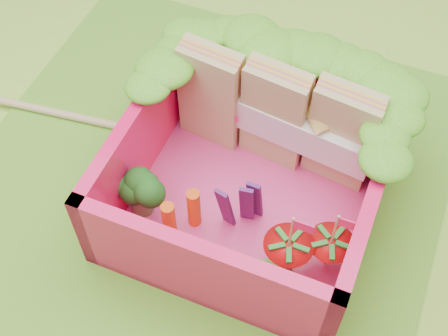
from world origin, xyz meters
TOP-DOWN VIEW (x-y plane):
  - ground at (0.00, 0.00)m, footprint 14.00×14.00m
  - placemat at (0.00, 0.00)m, footprint 2.60×2.60m
  - bento_floor at (0.29, -0.08)m, footprint 1.30×1.30m
  - bento_box at (0.29, -0.08)m, footprint 1.30×1.30m
  - lettuce_ruffle at (0.29, 0.40)m, footprint 1.43×0.76m
  - sandwich_stack at (0.30, 0.28)m, footprint 1.14×0.30m
  - broccoli at (-0.21, -0.35)m, footprint 0.34×0.34m
  - carrot_sticks at (0.04, -0.38)m, footprint 0.15×0.19m
  - purple_wedges at (0.31, -0.24)m, footprint 0.19×0.13m
  - strawberry_left at (0.61, -0.40)m, footprint 0.25×0.25m
  - strawberry_right at (0.79, -0.30)m, footprint 0.23×0.23m
  - snap_peas at (0.64, -0.31)m, footprint 0.61×0.47m
  - chopsticks at (-0.94, 0.08)m, footprint 2.50×0.36m

SIDE VIEW (x-z plane):
  - ground at x=0.00m, z-range 0.00..0.00m
  - placemat at x=0.00m, z-range 0.00..0.03m
  - chopsticks at x=-0.94m, z-range 0.03..0.07m
  - bento_floor at x=0.29m, z-range 0.03..0.08m
  - snap_peas at x=0.64m, z-range 0.08..0.13m
  - strawberry_right at x=0.79m, z-range -0.03..0.44m
  - strawberry_left at x=0.61m, z-range -0.03..0.45m
  - carrot_sticks at x=0.04m, z-range 0.08..0.35m
  - purple_wedges at x=0.31m, z-range 0.08..0.46m
  - broccoli at x=-0.21m, z-range 0.14..0.41m
  - bento_box at x=0.29m, z-range 0.03..0.58m
  - sandwich_stack at x=0.30m, z-range 0.07..0.70m
  - lettuce_ruffle at x=0.29m, z-range 0.58..0.69m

